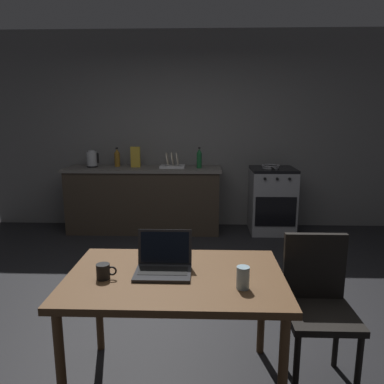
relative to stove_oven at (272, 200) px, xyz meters
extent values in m
plane|color=black|center=(-1.20, -2.34, -0.45)|extent=(12.00, 12.00, 0.00)
cube|color=slate|center=(-0.90, 0.35, 0.94)|extent=(6.40, 0.10, 2.79)
cube|color=#382D23|center=(-1.80, 0.00, -0.02)|extent=(2.10, 0.60, 0.87)
cube|color=#66605B|center=(-1.80, 0.00, 0.43)|extent=(2.16, 0.64, 0.04)
cube|color=gray|center=(0.00, 0.00, -0.02)|extent=(0.60, 0.60, 0.87)
cube|color=black|center=(0.00, 0.00, 0.43)|extent=(0.60, 0.60, 0.04)
cube|color=black|center=(0.00, -0.30, -0.09)|extent=(0.54, 0.01, 0.40)
cylinder|color=black|center=(-0.16, -0.31, 0.35)|extent=(0.04, 0.02, 0.04)
cylinder|color=black|center=(0.00, -0.31, 0.35)|extent=(0.04, 0.02, 0.04)
cylinder|color=black|center=(0.16, -0.31, 0.35)|extent=(0.04, 0.02, 0.04)
cube|color=brown|center=(-1.12, -3.10, 0.25)|extent=(1.24, 0.80, 0.04)
cylinder|color=brown|center=(-1.67, -3.44, -0.11)|extent=(0.05, 0.05, 0.68)
cylinder|color=brown|center=(-0.56, -3.44, -0.11)|extent=(0.05, 0.05, 0.68)
cylinder|color=brown|center=(-1.67, -2.76, -0.11)|extent=(0.05, 0.05, 0.68)
cylinder|color=brown|center=(-0.56, -2.76, -0.11)|extent=(0.05, 0.05, 0.68)
cube|color=black|center=(-0.27, -3.06, 0.01)|extent=(0.40, 0.40, 0.04)
cube|color=black|center=(-0.27, -2.88, 0.24)|extent=(0.38, 0.04, 0.42)
cylinder|color=black|center=(-0.44, -3.23, -0.23)|extent=(0.04, 0.04, 0.44)
cylinder|color=black|center=(-0.10, -3.23, -0.23)|extent=(0.04, 0.04, 0.44)
cylinder|color=black|center=(-0.44, -2.89, -0.23)|extent=(0.04, 0.04, 0.44)
cylinder|color=black|center=(-0.10, -2.89, -0.23)|extent=(0.04, 0.04, 0.44)
cube|color=#232326|center=(-1.19, -3.11, 0.27)|extent=(0.32, 0.22, 0.02)
cube|color=black|center=(-1.19, -3.09, 0.28)|extent=(0.28, 0.12, 0.00)
cube|color=#232326|center=(-1.19, -2.98, 0.39)|extent=(0.32, 0.04, 0.21)
cube|color=black|center=(-1.19, -2.98, 0.39)|extent=(0.29, 0.03, 0.18)
cylinder|color=black|center=(-2.52, 0.00, 0.46)|extent=(0.15, 0.15, 0.02)
cylinder|color=#B2B5BA|center=(-2.52, 0.00, 0.57)|extent=(0.14, 0.14, 0.20)
cylinder|color=#B2B5BA|center=(-2.52, 0.00, 0.68)|extent=(0.08, 0.08, 0.02)
cube|color=black|center=(-2.44, 0.00, 0.58)|extent=(0.02, 0.02, 0.14)
cylinder|color=#19592D|center=(-1.02, -0.05, 0.56)|extent=(0.07, 0.07, 0.21)
cone|color=#19592D|center=(-1.02, -0.05, 0.69)|extent=(0.07, 0.07, 0.06)
cylinder|color=black|center=(-1.02, -0.05, 0.73)|extent=(0.03, 0.03, 0.02)
cylinder|color=gray|center=(-0.04, -0.02, 0.46)|extent=(0.23, 0.23, 0.01)
torus|color=gray|center=(-0.04, -0.02, 0.49)|extent=(0.25, 0.25, 0.02)
cylinder|color=black|center=(-0.04, -0.22, 0.47)|extent=(0.02, 0.18, 0.02)
cylinder|color=black|center=(-1.51, -3.17, 0.31)|extent=(0.08, 0.08, 0.09)
torus|color=black|center=(-1.46, -3.17, 0.31)|extent=(0.05, 0.01, 0.05)
cylinder|color=#99B7C6|center=(-0.75, -3.26, 0.33)|extent=(0.07, 0.07, 0.12)
cube|color=gold|center=(-1.91, 0.02, 0.60)|extent=(0.13, 0.05, 0.29)
cube|color=silver|center=(-1.39, 0.00, 0.47)|extent=(0.34, 0.26, 0.03)
cylinder|color=beige|center=(-1.46, 0.00, 0.57)|extent=(0.04, 0.18, 0.18)
cylinder|color=beige|center=(-1.39, 0.00, 0.57)|extent=(0.04, 0.18, 0.18)
cylinder|color=beige|center=(-1.32, 0.00, 0.57)|extent=(0.04, 0.18, 0.18)
cylinder|color=#8C601E|center=(-2.19, 0.08, 0.55)|extent=(0.08, 0.08, 0.19)
cone|color=#8C601E|center=(-2.19, 0.08, 0.67)|extent=(0.08, 0.08, 0.06)
cylinder|color=black|center=(-2.19, 0.08, 0.71)|extent=(0.04, 0.04, 0.02)
camera|label=1|loc=(-0.96, -5.04, 1.15)|focal=34.25mm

